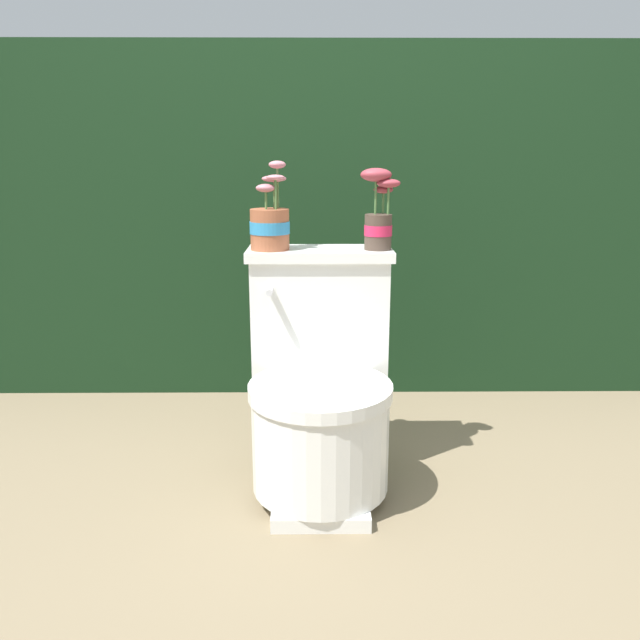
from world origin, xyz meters
TOP-DOWN VIEW (x-y plane):
  - ground_plane at (0.00, 0.00)m, footprint 12.00×12.00m
  - hedge_backdrop at (0.00, 1.30)m, footprint 2.94×0.97m
  - toilet at (-0.03, 0.05)m, footprint 0.44×0.53m
  - potted_plant_left at (-0.17, 0.18)m, footprint 0.12×0.12m
  - potted_plant_midleft at (0.15, 0.18)m, footprint 0.12×0.09m

SIDE VIEW (x-z plane):
  - ground_plane at x=0.00m, z-range 0.00..0.00m
  - toilet at x=-0.03m, z-range -0.05..0.65m
  - hedge_backdrop at x=0.00m, z-range 0.00..1.39m
  - potted_plant_left at x=-0.17m, z-range 0.65..0.91m
  - potted_plant_midleft at x=0.15m, z-range 0.68..0.92m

